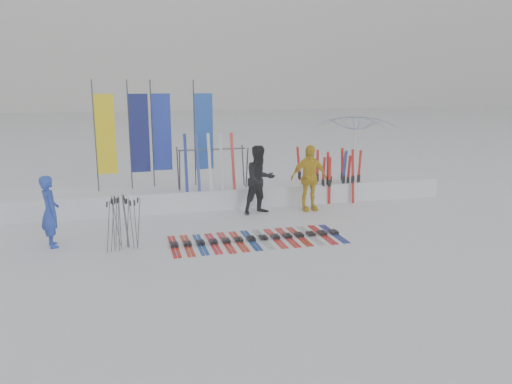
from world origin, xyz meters
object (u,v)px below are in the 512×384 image
object	(u,v)px
ski_row	(257,239)
person_blue	(50,211)
ski_rack	(212,163)
person_black	(260,180)
tent_canopy	(355,151)
person_yellow	(309,178)

from	to	relation	value
ski_row	person_blue	bearing A→B (deg)	170.85
ski_row	ski_rack	size ratio (longest dim) A/B	2.03
person_black	tent_canopy	xyz separation A→B (m)	(4.15, 2.47, 0.37)
person_black	tent_canopy	world-z (taller)	tent_canopy
person_yellow	ski_row	world-z (taller)	person_yellow
person_blue	person_black	size ratio (longest dim) A/B	0.84
ski_rack	person_blue	bearing A→B (deg)	-147.68
person_blue	ski_row	distance (m)	4.82
tent_canopy	ski_rack	world-z (taller)	tent_canopy
person_yellow	ski_row	distance (m)	3.43
ski_row	tent_canopy	bearing A→B (deg)	45.25
person_blue	tent_canopy	world-z (taller)	tent_canopy
person_blue	person_black	world-z (taller)	person_black
ski_rack	ski_row	bearing A→B (deg)	-82.16
person_blue	person_black	distance (m)	5.69
person_black	ski_rack	distance (m)	1.60
ski_row	ski_rack	distance (m)	3.71
person_black	person_yellow	world-z (taller)	person_black
person_black	ski_row	distance (m)	2.73
ski_row	ski_rack	world-z (taller)	ski_rack
person_black	person_yellow	distance (m)	1.49
person_black	ski_rack	bearing A→B (deg)	125.92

